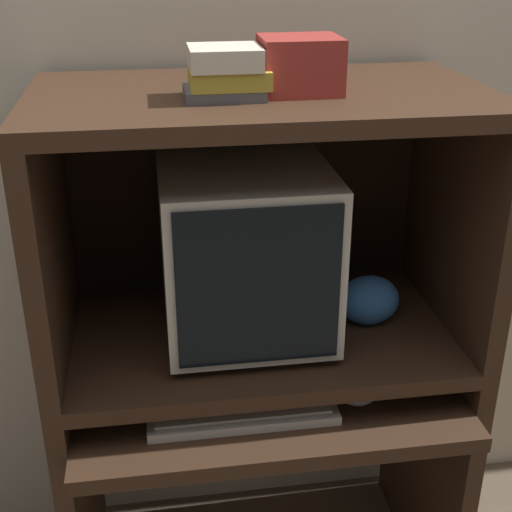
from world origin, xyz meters
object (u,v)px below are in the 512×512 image
(keyboard, at_px, (241,406))
(storage_box, at_px, (300,65))
(snack_bag, at_px, (369,300))
(crt_monitor, at_px, (245,248))
(mouse, at_px, (359,398))
(book_stack, at_px, (226,73))

(keyboard, relative_size, storage_box, 2.64)
(keyboard, height_order, snack_bag, snack_bag)
(crt_monitor, distance_m, keyboard, 0.35)
(storage_box, bearing_deg, keyboard, -136.92)
(crt_monitor, relative_size, snack_bag, 2.86)
(crt_monitor, xyz_separation_m, mouse, (0.22, -0.19, -0.29))
(snack_bag, xyz_separation_m, book_stack, (-0.33, -0.06, 0.55))
(mouse, xyz_separation_m, book_stack, (-0.27, 0.12, 0.69))
(keyboard, relative_size, book_stack, 2.53)
(keyboard, bearing_deg, mouse, -3.29)
(mouse, relative_size, snack_bag, 0.48)
(keyboard, bearing_deg, crt_monitor, 78.74)
(keyboard, bearing_deg, book_stack, 94.76)
(mouse, relative_size, book_stack, 0.43)
(book_stack, bearing_deg, storage_box, 10.43)
(storage_box, bearing_deg, snack_bag, 8.78)
(storage_box, bearing_deg, crt_monitor, 156.19)
(mouse, bearing_deg, snack_bag, 69.27)
(book_stack, distance_m, storage_box, 0.15)
(mouse, bearing_deg, storage_box, 129.50)
(mouse, height_order, storage_box, storage_box)
(crt_monitor, relative_size, book_stack, 2.56)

